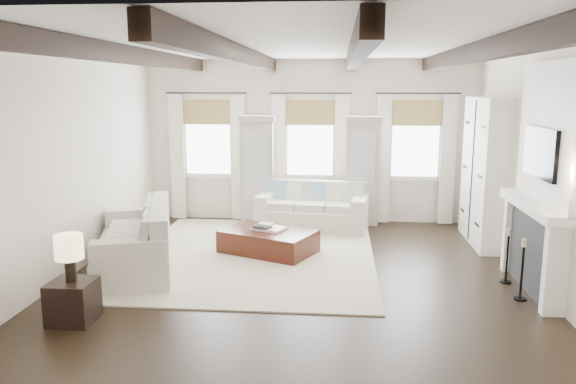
# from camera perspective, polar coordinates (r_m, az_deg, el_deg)

# --- Properties ---
(ground) EXTENTS (7.50, 7.50, 0.00)m
(ground) POSITION_cam_1_polar(r_m,az_deg,el_deg) (7.87, 0.81, -9.24)
(ground) COLOR black
(ground) RESTS_ON ground
(room_shell) EXTENTS (6.54, 7.54, 3.22)m
(room_shell) POSITION_cam_1_polar(r_m,az_deg,el_deg) (8.31, 6.48, 5.16)
(room_shell) COLOR silver
(room_shell) RESTS_ON ground
(area_rug) EXTENTS (3.80, 4.59, 0.02)m
(area_rug) POSITION_cam_1_polar(r_m,az_deg,el_deg) (9.11, -3.41, -6.38)
(area_rug) COLOR beige
(area_rug) RESTS_ON ground
(sofa_back) EXTENTS (2.17, 1.20, 0.88)m
(sofa_back) POSITION_cam_1_polar(r_m,az_deg,el_deg) (10.73, 2.52, -1.78)
(sofa_back) COLOR beige
(sofa_back) RESTS_ON ground
(sofa_left) EXTENTS (1.63, 2.46, 0.97)m
(sofa_left) POSITION_cam_1_polar(r_m,az_deg,el_deg) (8.62, -14.88, -5.03)
(sofa_left) COLOR beige
(sofa_left) RESTS_ON ground
(ottoman) EXTENTS (1.69, 1.42, 0.38)m
(ottoman) POSITION_cam_1_polar(r_m,az_deg,el_deg) (9.17, -2.00, -5.08)
(ottoman) COLOR black
(ottoman) RESTS_ON ground
(tray) EXTENTS (0.61, 0.55, 0.04)m
(tray) POSITION_cam_1_polar(r_m,az_deg,el_deg) (9.19, -1.91, -3.69)
(tray) COLOR white
(tray) RESTS_ON ottoman
(book_lower) EXTENTS (0.32, 0.29, 0.04)m
(book_lower) POSITION_cam_1_polar(r_m,az_deg,el_deg) (9.13, -2.63, -3.53)
(book_lower) COLOR #262628
(book_lower) RESTS_ON tray
(book_upper) EXTENTS (0.27, 0.25, 0.03)m
(book_upper) POSITION_cam_1_polar(r_m,az_deg,el_deg) (9.14, -2.26, -3.29)
(book_upper) COLOR beige
(book_upper) RESTS_ON book_lower
(side_table_front) EXTENTS (0.49, 0.49, 0.49)m
(side_table_front) POSITION_cam_1_polar(r_m,az_deg,el_deg) (7.03, -21.01, -10.33)
(side_table_front) COLOR black
(side_table_front) RESTS_ON ground
(lamp_front) EXTENTS (0.32, 0.32, 0.55)m
(lamp_front) POSITION_cam_1_polar(r_m,az_deg,el_deg) (6.84, -21.36, -5.49)
(lamp_front) COLOR black
(lamp_front) RESTS_ON side_table_front
(side_table_back) EXTENTS (0.38, 0.38, 0.57)m
(side_table_back) POSITION_cam_1_polar(r_m,az_deg,el_deg) (11.31, -3.66, -1.56)
(side_table_back) COLOR black
(side_table_back) RESTS_ON ground
(lamp_back) EXTENTS (0.34, 0.34, 0.59)m
(lamp_back) POSITION_cam_1_polar(r_m,az_deg,el_deg) (11.18, -3.70, 1.87)
(lamp_back) COLOR black
(lamp_back) RESTS_ON side_table_back
(candlestick_near) EXTENTS (0.16, 0.16, 0.80)m
(candlestick_near) POSITION_cam_1_polar(r_m,az_deg,el_deg) (7.77, 22.66, -7.76)
(candlestick_near) COLOR black
(candlestick_near) RESTS_ON ground
(candlestick_far) EXTENTS (0.16, 0.16, 0.77)m
(candlestick_far) POSITION_cam_1_polar(r_m,az_deg,el_deg) (8.36, 21.35, -6.48)
(candlestick_far) COLOR black
(candlestick_far) RESTS_ON ground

